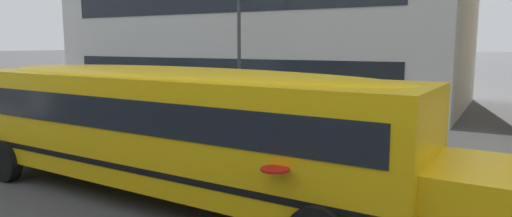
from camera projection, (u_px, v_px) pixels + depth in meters
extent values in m
plane|color=#424244|center=(171.00, 169.00, 11.41)|extent=(400.00, 400.00, 0.00)
cube|color=gray|center=(296.00, 124.00, 17.91)|extent=(120.00, 3.00, 0.01)
cube|color=silver|center=(171.00, 169.00, 11.41)|extent=(110.00, 0.16, 0.01)
cube|color=yellow|center=(166.00, 126.00, 9.17)|extent=(10.37, 2.74, 2.06)
cube|color=yellow|center=(489.00, 203.00, 6.16)|extent=(1.57, 2.02, 1.03)
cube|color=black|center=(22.00, 139.00, 12.02)|extent=(0.28, 2.34, 0.34)
cube|color=black|center=(166.00, 108.00, 9.12)|extent=(9.76, 2.76, 0.60)
cube|color=black|center=(167.00, 155.00, 9.26)|extent=(10.39, 2.77, 0.11)
ellipsoid|color=yellow|center=(165.00, 75.00, 9.02)|extent=(9.95, 2.54, 0.34)
cylinder|color=red|center=(275.00, 169.00, 6.34)|extent=(0.43, 0.43, 0.03)
cylinder|color=black|center=(371.00, 191.00, 8.25)|extent=(0.94, 0.30, 0.94)
cylinder|color=black|center=(91.00, 143.00, 12.34)|extent=(0.94, 0.30, 0.94)
cylinder|color=black|center=(6.00, 161.00, 10.38)|extent=(0.94, 0.30, 0.94)
cube|color=#195B66|center=(47.00, 97.00, 21.22)|extent=(3.92, 1.74, 0.70)
cube|color=black|center=(44.00, 83.00, 21.20)|extent=(2.22, 1.58, 0.64)
cylinder|color=black|center=(81.00, 105.00, 21.35)|extent=(0.60, 0.19, 0.60)
cylinder|color=black|center=(49.00, 109.00, 19.90)|extent=(0.60, 0.19, 0.60)
cylinder|color=black|center=(46.00, 101.00, 22.65)|extent=(0.60, 0.19, 0.60)
cylinder|color=black|center=(13.00, 105.00, 21.19)|extent=(0.60, 0.19, 0.60)
cylinder|color=#38383D|center=(239.00, 41.00, 17.92)|extent=(0.14, 0.14, 6.50)
cube|color=black|center=(212.00, 70.00, 21.38)|extent=(17.69, 0.04, 1.10)
cube|color=black|center=(211.00, 1.00, 20.93)|extent=(17.69, 0.04, 1.10)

